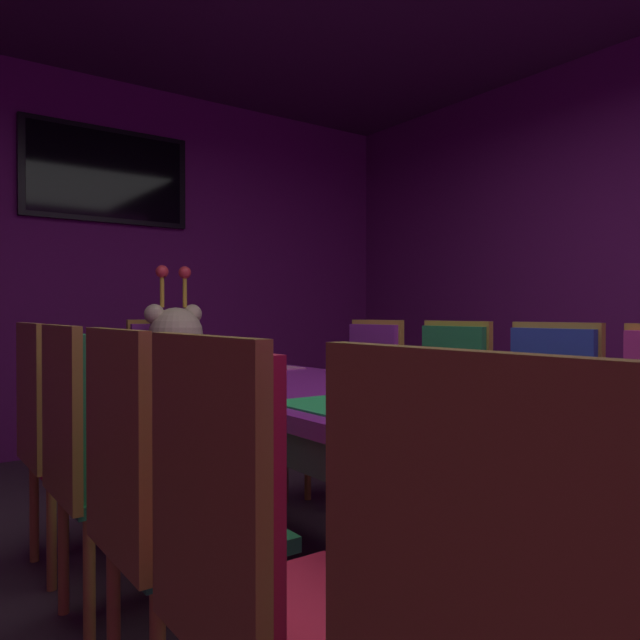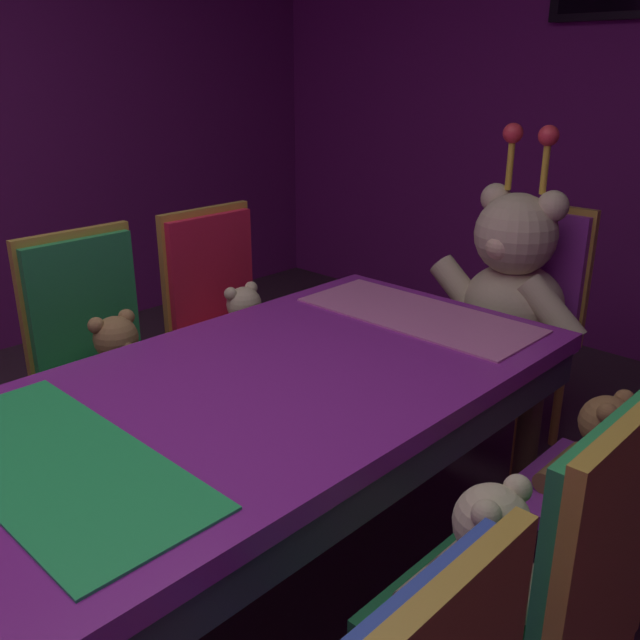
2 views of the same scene
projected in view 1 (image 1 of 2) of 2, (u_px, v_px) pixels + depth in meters
The scene contains 19 objects.
ground_plane at pixel (390, 622), 2.01m from camera, with size 7.90×7.90×0.00m, color #3F2D38.
wall_back at pixel (104, 263), 4.59m from camera, with size 5.20×0.12×2.80m, color #721E72.
banquet_table at pixel (390, 424), 2.00m from camera, with size 0.90×2.84×0.75m.
chair_left_1 at pixel (244, 551), 1.08m from camera, with size 0.42×0.41×0.98m.
chair_left_2 at pixel (148, 486), 1.50m from camera, with size 0.42×0.41×0.98m.
teddy_left_2 at pixel (203, 475), 1.58m from camera, with size 0.27×0.35×0.33m.
chair_left_3 at pixel (87, 446), 1.95m from camera, with size 0.42×0.41×0.98m.
teddy_left_3 at pixel (131, 444), 2.03m from camera, with size 0.24×0.31×0.29m.
chair_left_4 at pixel (52, 421), 2.38m from camera, with size 0.42×0.41×0.98m.
teddy_left_4 at pixel (89, 424), 2.47m from camera, with size 0.22×0.28×0.27m.
chair_right_2 at pixel (545, 418), 2.46m from camera, with size 0.42×0.41×0.98m.
teddy_right_2 at pixel (523, 428), 2.38m from camera, with size 0.21×0.27×0.26m.
chair_right_3 at pixel (446, 402), 2.90m from camera, with size 0.42×0.41×0.98m.
teddy_right_3 at pixel (424, 407), 2.82m from camera, with size 0.25×0.32×0.30m.
chair_right_4 at pixel (366, 390), 3.36m from camera, with size 0.42×0.41×0.98m.
teddy_right_4 at pixel (346, 396), 3.27m from camera, with size 0.23×0.29×0.28m.
throne_chair at pixel (166, 385), 3.60m from camera, with size 0.41×0.42×0.98m.
king_teddy_bear at pixel (177, 365), 3.46m from camera, with size 0.65×0.50×0.84m.
wall_tv at pixel (107, 175), 4.51m from camera, with size 1.21×0.06×0.70m.
Camera 1 is at (-1.36, -1.48, 1.02)m, focal length 34.05 mm.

